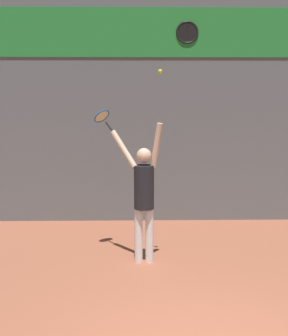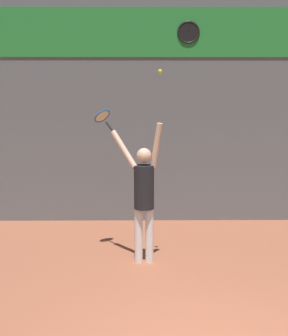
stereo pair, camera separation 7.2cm
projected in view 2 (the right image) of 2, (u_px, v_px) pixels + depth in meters
name	position (u px, v px, depth m)	size (l,w,h in m)	color
back_wall	(173.00, 103.00, 9.71)	(18.00, 0.10, 5.00)	slate
sponsor_banner	(174.00, 32.00, 9.42)	(7.08, 0.02, 0.98)	#288C38
scoreboard_clock	(188.00, 32.00, 9.40)	(0.46, 0.04, 0.46)	black
tennis_player	(144.00, 192.00, 7.41)	(0.86, 0.51, 2.26)	white
tennis_racket	(103.00, 117.00, 7.66)	(0.38, 0.37, 0.36)	black
tennis_ball	(160.00, 71.00, 6.96)	(0.07, 0.07, 0.07)	#CCDB2D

